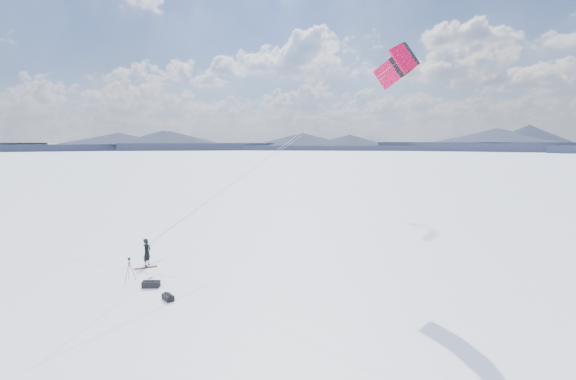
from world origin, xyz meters
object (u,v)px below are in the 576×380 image
(gear_bag_a, at_px, (151,284))
(gear_bag_b, at_px, (168,297))
(tripod, at_px, (129,266))
(snowkiter, at_px, (148,266))
(snowboard, at_px, (145,268))

(gear_bag_a, relative_size, gear_bag_b, 1.21)
(tripod, bearing_deg, snowkiter, 87.12)
(snowkiter, distance_m, tripod, 2.82)
(snowboard, distance_m, gear_bag_b, 5.75)
(snowkiter, bearing_deg, snowboard, -163.51)
(snowboard, relative_size, gear_bag_a, 1.41)
(tripod, distance_m, gear_bag_a, 1.96)
(snowkiter, height_order, gear_bag_a, snowkiter)
(snowboard, relative_size, tripod, 1.06)
(snowkiter, bearing_deg, tripod, -169.17)
(tripod, relative_size, gear_bag_a, 1.33)
(gear_bag_a, height_order, gear_bag_b, gear_bag_a)
(snowboard, xyz_separation_m, gear_bag_b, (3.90, -4.23, 0.13))
(tripod, bearing_deg, gear_bag_b, -46.27)
(gear_bag_a, bearing_deg, snowboard, 111.63)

